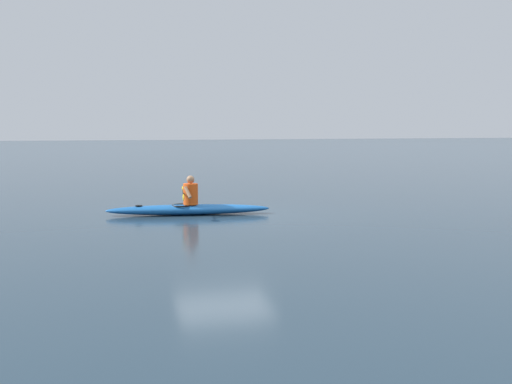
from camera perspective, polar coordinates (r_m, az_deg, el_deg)
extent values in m
plane|color=#233847|center=(16.15, -3.04, -2.24)|extent=(160.00, 160.00, 0.00)
ellipsoid|color=#1959A5|center=(16.43, -6.28, -1.63)|extent=(4.38, 1.11, 0.27)
torus|color=black|center=(16.42, -6.91, -1.24)|extent=(0.60, 0.60, 0.04)
cylinder|color=black|center=(16.45, -10.83, -1.26)|extent=(0.18, 0.18, 0.02)
cylinder|color=#E04C14|center=(16.38, -6.09, -0.19)|extent=(0.39, 0.39, 0.56)
sphere|color=#936B4C|center=(16.34, -6.10, 1.16)|extent=(0.21, 0.21, 0.21)
cylinder|color=black|center=(16.38, -6.79, -0.09)|extent=(0.27, 1.97, 0.03)
ellipsoid|color=gold|center=(15.39, -6.74, -0.50)|extent=(0.09, 0.40, 0.17)
ellipsoid|color=gold|center=(17.36, -6.82, 0.27)|extent=(0.09, 0.40, 0.17)
cylinder|color=#936B4C|center=(16.08, -6.35, -0.04)|extent=(0.20, 0.29, 0.34)
cylinder|color=#936B4C|center=(16.67, -6.39, 0.18)|extent=(0.23, 0.27, 0.34)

